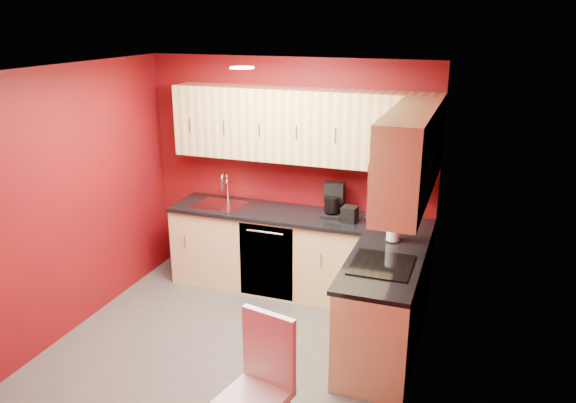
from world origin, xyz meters
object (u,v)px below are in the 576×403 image
Objects in this scene: microwave at (401,181)px; napkin_holder at (350,214)px; coffee_maker at (333,200)px; sink at (221,201)px; dining_chair at (254,391)px; paper_towel at (393,227)px.

microwave is 1.31m from napkin_holder.
microwave is at bearing -53.96° from coffee_maker.
microwave reaches higher than coffee_maker.
coffee_maker is 2.15× the size of napkin_holder.
dining_chair is at bearing -59.77° from sink.
coffee_maker is (1.27, 0.05, 0.14)m from sink.
dining_chair is (-0.07, -2.34, -0.48)m from napkin_holder.
sink is at bearing 167.86° from paper_towel.
napkin_holder is at bearing 144.19° from paper_towel.
coffee_maker is at bearing 128.33° from microwave.
microwave is 1.46m from coffee_maker.
coffee_maker is at bearing 152.38° from napkin_holder.
coffee_maker is 0.85m from paper_towel.
microwave is at bearing -56.56° from napkin_holder.
coffee_maker is 1.22× the size of paper_towel.
sink is at bearing 179.75° from coffee_maker.
coffee_maker is 2.52m from dining_chair.
sink is 2.82m from dining_chair.
microwave is at bearing -25.60° from sink.
paper_towel reaches higher than napkin_holder.
sink reaches higher than napkin_holder.
paper_towel is at bearing -12.14° from sink.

